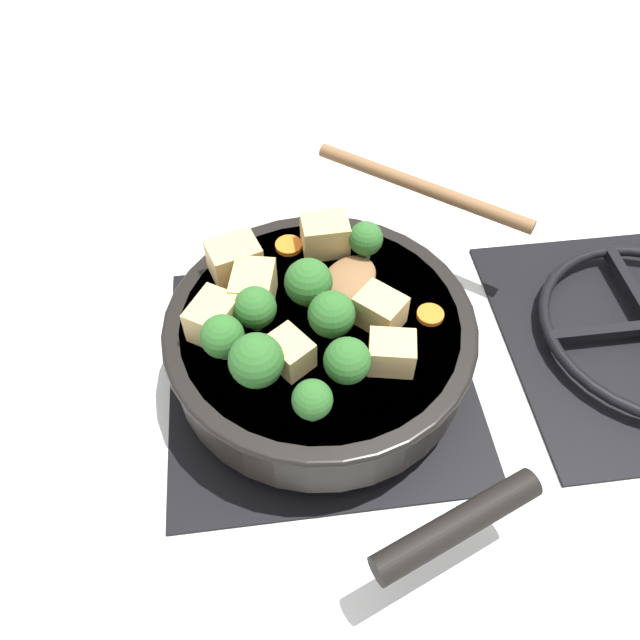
% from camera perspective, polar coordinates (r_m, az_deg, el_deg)
% --- Properties ---
extents(ground_plane, '(2.40, 2.40, 0.00)m').
position_cam_1_polar(ground_plane, '(0.66, -0.00, -4.81)').
color(ground_plane, silver).
extents(front_burner_grate, '(0.31, 0.31, 0.03)m').
position_cam_1_polar(front_burner_grate, '(0.65, -0.00, -4.21)').
color(front_burner_grate, black).
rests_on(front_burner_grate, ground_plane).
extents(skillet_pan, '(0.39, 0.30, 0.06)m').
position_cam_1_polar(skillet_pan, '(0.61, 0.09, -1.73)').
color(skillet_pan, black).
rests_on(skillet_pan, front_burner_grate).
extents(wooden_spoon, '(0.26, 0.25, 0.02)m').
position_cam_1_polar(wooden_spoon, '(0.67, 6.81, 8.96)').
color(wooden_spoon, brown).
rests_on(wooden_spoon, skillet_pan).
extents(tofu_cube_center_large, '(0.05, 0.05, 0.03)m').
position_cam_1_polar(tofu_cube_center_large, '(0.57, 5.49, 0.89)').
color(tofu_cube_center_large, '#DBB770').
rests_on(tofu_cube_center_large, skillet_pan).
extents(tofu_cube_near_handle, '(0.05, 0.05, 0.03)m').
position_cam_1_polar(tofu_cube_near_handle, '(0.54, -2.79, -2.97)').
color(tofu_cube_near_handle, '#DBB770').
rests_on(tofu_cube_near_handle, skillet_pan).
extents(tofu_cube_east_chunk, '(0.04, 0.05, 0.03)m').
position_cam_1_polar(tofu_cube_east_chunk, '(0.55, 6.56, -3.00)').
color(tofu_cube_east_chunk, '#DBB770').
rests_on(tofu_cube_east_chunk, skillet_pan).
extents(tofu_cube_west_chunk, '(0.04, 0.05, 0.04)m').
position_cam_1_polar(tofu_cube_west_chunk, '(0.64, 0.46, 7.78)').
color(tofu_cube_west_chunk, '#DBB770').
rests_on(tofu_cube_west_chunk, skillet_pan).
extents(tofu_cube_back_piece, '(0.05, 0.05, 0.04)m').
position_cam_1_polar(tofu_cube_back_piece, '(0.59, -6.11, 2.92)').
color(tofu_cube_back_piece, '#DBB770').
rests_on(tofu_cube_back_piece, skillet_pan).
extents(tofu_cube_front_piece, '(0.06, 0.05, 0.04)m').
position_cam_1_polar(tofu_cube_front_piece, '(0.57, -9.73, 0.47)').
color(tofu_cube_front_piece, '#DBB770').
rests_on(tofu_cube_front_piece, skillet_pan).
extents(tofu_cube_mid_small, '(0.05, 0.06, 0.04)m').
position_cam_1_polar(tofu_cube_mid_small, '(0.62, -7.81, 5.48)').
color(tofu_cube_mid_small, '#DBB770').
rests_on(tofu_cube_mid_small, skillet_pan).
extents(broccoli_floret_near_spoon, '(0.04, 0.04, 0.05)m').
position_cam_1_polar(broccoli_floret_near_spoon, '(0.56, -5.92, 0.78)').
color(broccoli_floret_near_spoon, '#709956').
rests_on(broccoli_floret_near_spoon, skillet_pan).
extents(broccoli_floret_center_top, '(0.05, 0.05, 0.05)m').
position_cam_1_polar(broccoli_floret_center_top, '(0.52, -5.84, -3.72)').
color(broccoli_floret_center_top, '#709956').
rests_on(broccoli_floret_center_top, skillet_pan).
extents(broccoli_floret_east_rim, '(0.04, 0.04, 0.05)m').
position_cam_1_polar(broccoli_floret_east_rim, '(0.55, 1.06, 0.48)').
color(broccoli_floret_east_rim, '#709956').
rests_on(broccoli_floret_east_rim, skillet_pan).
extents(broccoli_floret_west_rim, '(0.04, 0.04, 0.05)m').
position_cam_1_polar(broccoli_floret_west_rim, '(0.52, 2.51, -3.77)').
color(broccoli_floret_west_rim, '#709956').
rests_on(broccoli_floret_west_rim, skillet_pan).
extents(broccoli_floret_north_edge, '(0.03, 0.03, 0.04)m').
position_cam_1_polar(broccoli_floret_north_edge, '(0.63, 4.20, 7.39)').
color(broccoli_floret_north_edge, '#709956').
rests_on(broccoli_floret_north_edge, skillet_pan).
extents(broccoli_floret_south_cluster, '(0.05, 0.05, 0.05)m').
position_cam_1_polar(broccoli_floret_south_cluster, '(0.58, -1.07, 3.44)').
color(broccoli_floret_south_cluster, '#709956').
rests_on(broccoli_floret_south_cluster, skillet_pan).
extents(broccoli_floret_mid_floret, '(0.03, 0.03, 0.04)m').
position_cam_1_polar(broccoli_floret_mid_floret, '(0.51, -0.71, -7.33)').
color(broccoli_floret_mid_floret, '#709956').
rests_on(broccoli_floret_mid_floret, skillet_pan).
extents(broccoli_floret_small_inner, '(0.04, 0.04, 0.05)m').
position_cam_1_polar(broccoli_floret_small_inner, '(0.55, -8.92, -1.53)').
color(broccoli_floret_small_inner, '#709956').
rests_on(broccoli_floret_small_inner, skillet_pan).
extents(carrot_slice_orange_thin, '(0.03, 0.03, 0.01)m').
position_cam_1_polar(carrot_slice_orange_thin, '(0.60, 10.05, 0.47)').
color(carrot_slice_orange_thin, orange).
rests_on(carrot_slice_orange_thin, skillet_pan).
extents(carrot_slice_near_center, '(0.03, 0.03, 0.01)m').
position_cam_1_polar(carrot_slice_near_center, '(0.65, -2.88, 6.81)').
color(carrot_slice_near_center, orange).
rests_on(carrot_slice_near_center, skillet_pan).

